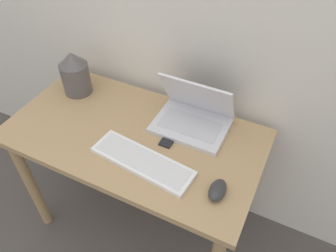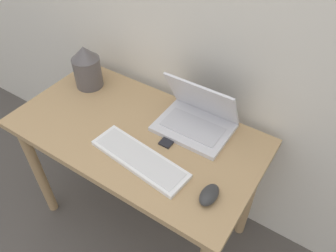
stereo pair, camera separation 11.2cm
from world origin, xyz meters
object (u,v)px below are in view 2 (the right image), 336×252
laptop (197,117)px  mp3_player (167,141)px  keyboard (140,159)px  mouse (209,195)px  vase (87,67)px

laptop → mp3_player: laptop is taller
keyboard → mouse: bearing=-1.0°
laptop → mouse: bearing=-53.4°
mouse → mp3_player: bearing=151.6°
keyboard → mouse: mouse is taller
vase → mp3_player: vase is taller
keyboard → mouse: (0.31, -0.01, 0.01)m
vase → mp3_player: size_ratio=3.44×
keyboard → mp3_player: bearing=75.4°
mp3_player → mouse: bearing=-28.4°
keyboard → mouse: size_ratio=4.28×
keyboard → vase: bearing=152.7°
keyboard → mp3_player: (0.04, 0.14, -0.01)m
mouse → vase: bearing=161.9°
mouse → mp3_player: 0.31m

